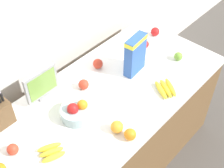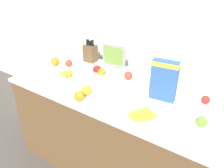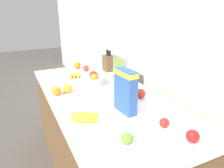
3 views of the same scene
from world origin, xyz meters
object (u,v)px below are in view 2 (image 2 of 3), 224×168
Objects in this scene: apple_front at (156,78)px; orange_near_bowl at (86,90)px; orange_mid_right at (55,62)px; cereal_box at (164,79)px; apple_rear at (128,75)px; small_monitor at (114,56)px; banana_bunch_left at (67,74)px; apple_leftmost at (69,63)px; banana_bunch_right at (142,115)px; apple_middle at (202,122)px; fruit_bowl at (99,75)px; apple_near_bananas at (206,100)px; knife_block at (90,53)px; orange_by_cereal at (79,96)px.

orange_near_bowl is at bearing -125.01° from apple_front.
apple_front is 1.11m from orange_mid_right.
apple_rear is at bearing 152.96° from cereal_box.
small_monitor is 3.15× the size of orange_mid_right.
apple_leftmost is (-0.16, 0.18, 0.02)m from banana_bunch_left.
small_monitor reaches higher than apple_front.
apple_rear is (0.27, -0.15, -0.10)m from small_monitor.
small_monitor is at bearing 149.93° from cereal_box.
apple_middle reaches higher than banana_bunch_right.
orange_mid_right is (-0.30, 0.12, 0.02)m from banana_bunch_left.
apple_middle is at bearing -24.10° from apple_rear.
fruit_bowl is 0.97× the size of banana_bunch_right.
apple_middle is 1.49m from apple_leftmost.
apple_rear reaches higher than banana_bunch_right.
apple_middle is 0.83× the size of orange_near_bowl.
small_monitor is at bearing 169.67° from apple_near_bananas.
apple_near_bananas is at bearing 26.28° from orange_near_bowl.
banana_bunch_right is at bearing -98.31° from cereal_box.
apple_rear is at bearing 177.27° from apple_near_bananas.
small_monitor is 3.15× the size of orange_near_bowl.
fruit_bowl is 2.54× the size of orange_near_bowl.
apple_middle is at bearing -25.29° from small_monitor.
orange_near_bowl is (0.41, -0.19, 0.02)m from banana_bunch_left.
knife_block is at bearing 97.32° from banana_bunch_left.
apple_front is (0.84, -0.08, -0.06)m from knife_block.
orange_by_cereal is (0.14, -0.70, -0.10)m from small_monitor.
apple_rear is (-0.77, 0.34, 0.00)m from apple_middle.
cereal_box is 0.65m from fruit_bowl.
knife_block is 1.07m from cereal_box.
cereal_box reaches higher than apple_rear.
knife_block is 0.34m from small_monitor.
small_monitor is 1.21× the size of banana_bunch_right.
small_monitor is (0.33, -0.02, 0.04)m from knife_block.
banana_bunch_left is 2.16× the size of orange_mid_right.
knife_block reaches higher than orange_mid_right.
orange_by_cereal is at bearing -29.63° from orange_mid_right.
cereal_box is 1.49× the size of fruit_bowl.
apple_middle is at bearing 7.08° from orange_near_bowl.
apple_middle is at bearing -9.99° from apple_leftmost.
small_monitor is 0.32m from fruit_bowl.
fruit_bowl is 2.75× the size of apple_rear.
apple_leftmost is (-0.47, 0.08, -0.01)m from fruit_bowl.
cereal_box is 1.26m from orange_mid_right.
banana_bunch_left is at bearing -169.47° from apple_near_bananas.
apple_rear is (-0.72, 0.03, 0.01)m from apple_near_bananas.
small_monitor reaches higher than apple_rear.
small_monitor reaches higher than orange_near_bowl.
orange_by_cereal is at bearing -102.41° from apple_rear.
banana_bunch_right is at bearing -26.55° from fruit_bowl.
orange_near_bowl is (-0.38, -0.54, 0.00)m from apple_front.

